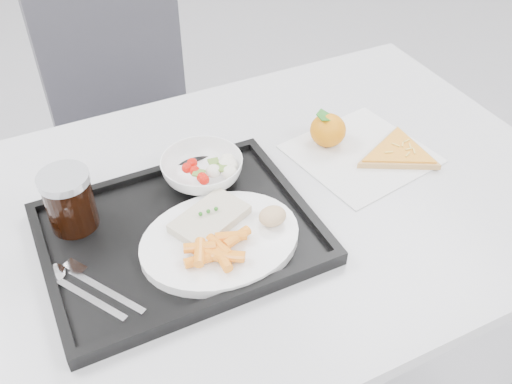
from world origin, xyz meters
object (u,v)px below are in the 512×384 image
at_px(dinner_plate, 220,241).
at_px(pizza_slice, 398,153).
at_px(tray, 180,235).
at_px(salad_bowl, 202,170).
at_px(table, 255,225).
at_px(tangerine, 328,130).
at_px(cola_glass, 69,200).
at_px(chair, 132,116).

distance_m(dinner_plate, pizza_slice, 0.43).
bearing_deg(dinner_plate, tray, 132.76).
bearing_deg(salad_bowl, table, -47.95).
distance_m(dinner_plate, tangerine, 0.36).
xyz_separation_m(cola_glass, tangerine, (0.52, 0.02, -0.04)).
bearing_deg(chair, table, -85.13).
height_order(tray, dinner_plate, dinner_plate).
height_order(salad_bowl, tangerine, tangerine).
relative_size(tangerine, pizza_slice, 0.43).
height_order(tray, cola_glass, cola_glass).
height_order(tray, tangerine, tangerine).
bearing_deg(tangerine, cola_glass, -177.39).
bearing_deg(chair, dinner_plate, -93.63).
bearing_deg(salad_bowl, chair, 88.84).
bearing_deg(pizza_slice, tray, -177.34).
bearing_deg(cola_glass, dinner_plate, -37.10).
bearing_deg(tangerine, tray, -161.61).
height_order(table, salad_bowl, salad_bowl).
bearing_deg(pizza_slice, tangerine, 136.58).
distance_m(chair, pizza_slice, 0.82).
relative_size(chair, salad_bowl, 6.11).
bearing_deg(tangerine, table, -157.00).
bearing_deg(cola_glass, pizza_slice, -6.97).
bearing_deg(dinner_plate, pizza_slice, 10.47).
bearing_deg(dinner_plate, chair, 86.37).
height_order(table, tangerine, tangerine).
distance_m(tray, cola_glass, 0.19).
bearing_deg(tray, salad_bowl, 51.76).
bearing_deg(chair, pizza_slice, -61.95).
distance_m(salad_bowl, cola_glass, 0.24).
xyz_separation_m(table, salad_bowl, (-0.07, 0.08, 0.11)).
xyz_separation_m(table, pizza_slice, (0.31, -0.01, 0.08)).
bearing_deg(tray, cola_glass, 147.14).
relative_size(dinner_plate, pizza_slice, 1.36).
distance_m(table, dinner_plate, 0.17).
bearing_deg(salad_bowl, cola_glass, -176.66).
distance_m(tray, salad_bowl, 0.15).
relative_size(table, tangerine, 14.05).
relative_size(chair, pizza_slice, 4.67).
height_order(cola_glass, pizza_slice, cola_glass).
height_order(dinner_plate, pizza_slice, dinner_plate).
distance_m(tangerine, pizza_slice, 0.15).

